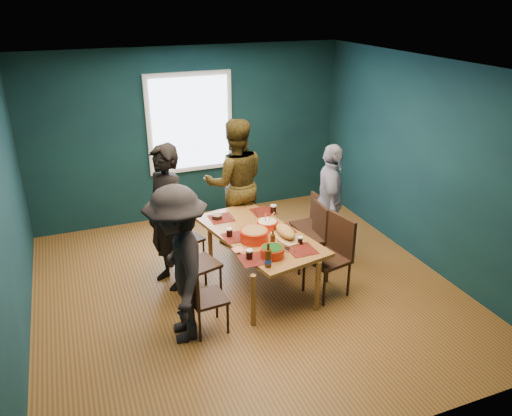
{
  "coord_description": "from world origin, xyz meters",
  "views": [
    {
      "loc": [
        -1.82,
        -4.99,
        3.43
      ],
      "look_at": [
        0.2,
        0.16,
        1.02
      ],
      "focal_mm": 35.0,
      "sensor_mm": 36.0,
      "label": 1
    }
  ],
  "objects_px": {
    "chair_right_mid": "(313,231)",
    "bowl_salad": "(254,235)",
    "person_near_left": "(179,265)",
    "chair_left_near": "(201,294)",
    "chair_left_far": "(181,235)",
    "chair_right_near": "(334,250)",
    "bowl_herbs": "(272,252)",
    "cutting_board": "(285,232)",
    "dining_table": "(259,238)",
    "bowl_dumpling": "(267,225)",
    "person_right": "(330,201)",
    "person_back": "(235,183)",
    "chair_right_far": "(312,219)",
    "person_far_left": "(167,218)",
    "chair_left_mid": "(193,260)"
  },
  "relations": [
    {
      "from": "chair_right_mid",
      "to": "bowl_salad",
      "type": "distance_m",
      "value": 1.01
    },
    {
      "from": "person_near_left",
      "to": "chair_left_near",
      "type": "bearing_deg",
      "value": 90.97
    },
    {
      "from": "chair_left_far",
      "to": "chair_left_near",
      "type": "xyz_separation_m",
      "value": [
        -0.13,
        -1.43,
        -0.01
      ]
    },
    {
      "from": "chair_right_near",
      "to": "chair_left_near",
      "type": "bearing_deg",
      "value": 174.38
    },
    {
      "from": "bowl_herbs",
      "to": "cutting_board",
      "type": "distance_m",
      "value": 0.51
    },
    {
      "from": "chair_right_near",
      "to": "dining_table",
      "type": "bearing_deg",
      "value": 132.32
    },
    {
      "from": "chair_right_mid",
      "to": "bowl_dumpling",
      "type": "bearing_deg",
      "value": -174.59
    },
    {
      "from": "person_right",
      "to": "bowl_dumpling",
      "type": "xyz_separation_m",
      "value": [
        -1.03,
        -0.25,
        -0.06
      ]
    },
    {
      "from": "bowl_herbs",
      "to": "dining_table",
      "type": "bearing_deg",
      "value": 82.81
    },
    {
      "from": "chair_right_mid",
      "to": "bowl_dumpling",
      "type": "relative_size",
      "value": 3.37
    },
    {
      "from": "person_back",
      "to": "bowl_dumpling",
      "type": "relative_size",
      "value": 7.06
    },
    {
      "from": "chair_left_far",
      "to": "chair_right_far",
      "type": "distance_m",
      "value": 1.85
    },
    {
      "from": "person_far_left",
      "to": "chair_right_near",
      "type": "bearing_deg",
      "value": 41.0
    },
    {
      "from": "person_back",
      "to": "person_near_left",
      "type": "bearing_deg",
      "value": 66.3
    },
    {
      "from": "person_far_left",
      "to": "person_right",
      "type": "relative_size",
      "value": 1.14
    },
    {
      "from": "chair_left_far",
      "to": "chair_right_near",
      "type": "relative_size",
      "value": 0.84
    },
    {
      "from": "chair_left_mid",
      "to": "person_back",
      "type": "distance_m",
      "value": 1.6
    },
    {
      "from": "person_far_left",
      "to": "bowl_dumpling",
      "type": "xyz_separation_m",
      "value": [
        1.2,
        -0.29,
        -0.17
      ]
    },
    {
      "from": "chair_left_mid",
      "to": "person_right",
      "type": "xyz_separation_m",
      "value": [
        2.03,
        0.4,
        0.28
      ]
    },
    {
      "from": "chair_right_near",
      "to": "bowl_salad",
      "type": "xyz_separation_m",
      "value": [
        -0.88,
        0.38,
        0.18
      ]
    },
    {
      "from": "person_far_left",
      "to": "bowl_dumpling",
      "type": "distance_m",
      "value": 1.24
    },
    {
      "from": "dining_table",
      "to": "bowl_salad",
      "type": "height_order",
      "value": "bowl_salad"
    },
    {
      "from": "chair_left_near",
      "to": "chair_right_far",
      "type": "height_order",
      "value": "chair_right_far"
    },
    {
      "from": "dining_table",
      "to": "chair_left_far",
      "type": "bearing_deg",
      "value": 127.94
    },
    {
      "from": "person_back",
      "to": "person_right",
      "type": "bearing_deg",
      "value": 153.07
    },
    {
      "from": "chair_right_mid",
      "to": "person_near_left",
      "type": "relative_size",
      "value": 0.51
    },
    {
      "from": "chair_right_near",
      "to": "person_right",
      "type": "relative_size",
      "value": 0.62
    },
    {
      "from": "chair_left_far",
      "to": "person_back",
      "type": "bearing_deg",
      "value": 6.92
    },
    {
      "from": "person_near_left",
      "to": "chair_right_near",
      "type": "bearing_deg",
      "value": 100.97
    },
    {
      "from": "chair_left_mid",
      "to": "person_near_left",
      "type": "relative_size",
      "value": 0.52
    },
    {
      "from": "chair_right_far",
      "to": "chair_right_mid",
      "type": "bearing_deg",
      "value": -117.55
    },
    {
      "from": "chair_right_near",
      "to": "person_far_left",
      "type": "xyz_separation_m",
      "value": [
        -1.8,
        0.91,
        0.34
      ]
    },
    {
      "from": "chair_left_mid",
      "to": "person_back",
      "type": "relative_size",
      "value": 0.49
    },
    {
      "from": "person_far_left",
      "to": "person_back",
      "type": "distance_m",
      "value": 1.39
    },
    {
      "from": "dining_table",
      "to": "person_right",
      "type": "relative_size",
      "value": 1.22
    },
    {
      "from": "dining_table",
      "to": "chair_right_far",
      "type": "height_order",
      "value": "chair_right_far"
    },
    {
      "from": "chair_right_mid",
      "to": "bowl_dumpling",
      "type": "height_order",
      "value": "bowl_dumpling"
    },
    {
      "from": "bowl_herbs",
      "to": "chair_left_near",
      "type": "bearing_deg",
      "value": -171.59
    },
    {
      "from": "dining_table",
      "to": "chair_left_near",
      "type": "xyz_separation_m",
      "value": [
        -0.96,
        -0.73,
        -0.14
      ]
    },
    {
      "from": "chair_left_near",
      "to": "person_near_left",
      "type": "relative_size",
      "value": 0.48
    },
    {
      "from": "bowl_herbs",
      "to": "bowl_dumpling",
      "type": "bearing_deg",
      "value": 72.09
    },
    {
      "from": "dining_table",
      "to": "chair_left_near",
      "type": "height_order",
      "value": "chair_left_near"
    },
    {
      "from": "chair_right_near",
      "to": "cutting_board",
      "type": "xyz_separation_m",
      "value": [
        -0.49,
        0.33,
        0.17
      ]
    },
    {
      "from": "chair_left_near",
      "to": "chair_right_mid",
      "type": "distance_m",
      "value": 1.96
    },
    {
      "from": "dining_table",
      "to": "bowl_dumpling",
      "type": "relative_size",
      "value": 7.4
    },
    {
      "from": "person_back",
      "to": "chair_right_near",
      "type": "bearing_deg",
      "value": 121.51
    },
    {
      "from": "person_back",
      "to": "cutting_board",
      "type": "xyz_separation_m",
      "value": [
        0.16,
        -1.37,
        -0.18
      ]
    },
    {
      "from": "bowl_salad",
      "to": "cutting_board",
      "type": "relative_size",
      "value": 0.54
    },
    {
      "from": "person_right",
      "to": "bowl_dumpling",
      "type": "bearing_deg",
      "value": 127.78
    },
    {
      "from": "chair_right_near",
      "to": "person_far_left",
      "type": "relative_size",
      "value": 0.54
    }
  ]
}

